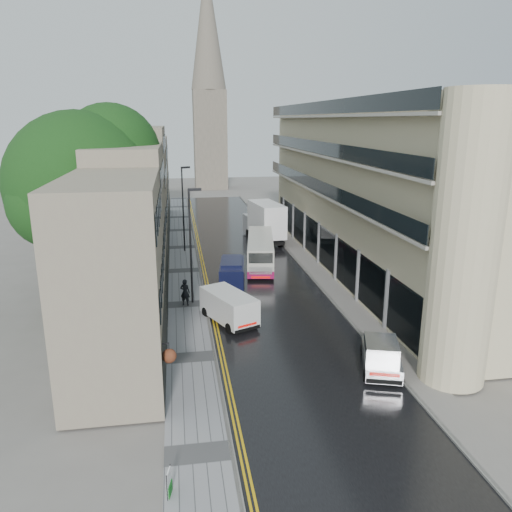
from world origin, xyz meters
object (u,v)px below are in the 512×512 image
object	(u,v)px
lamp_post_far	(183,210)
pedestrian	(185,292)
navy_van	(220,279)
cream_bus	(249,259)
white_lorry	(260,226)
silver_hatchback	(366,367)
lamp_post_near	(191,247)
estate_sign	(169,483)
white_van	(229,318)
tree_far	(111,193)
tree_near	(83,210)

from	to	relation	value
lamp_post_far	pedestrian	bearing A→B (deg)	-115.65
navy_van	lamp_post_far	world-z (taller)	lamp_post_far
cream_bus	white_lorry	xyz separation A→B (m)	(2.54, 9.50, 0.84)
cream_bus	pedestrian	bearing A→B (deg)	-119.57
silver_hatchback	lamp_post_near	distance (m)	15.26
white_lorry	estate_sign	xyz separation A→B (m)	(-9.08, -34.85, -1.57)
cream_bus	white_van	bearing A→B (deg)	-94.66
silver_hatchback	pedestrian	bearing A→B (deg)	144.06
estate_sign	cream_bus	bearing A→B (deg)	87.86
white_lorry	lamp_post_far	bearing A→B (deg)	179.76
lamp_post_far	cream_bus	bearing A→B (deg)	-82.70
tree_far	cream_bus	xyz separation A→B (m)	(11.76, -7.14, -4.90)
white_van	lamp_post_near	xyz separation A→B (m)	(-2.05, 5.55, 3.14)
white_lorry	lamp_post_far	world-z (taller)	lamp_post_far
tree_far	navy_van	xyz separation A→B (m)	(8.93, -11.66, -5.04)
tree_far	lamp_post_near	size ratio (longest dim) A/B	1.53
silver_hatchback	pedestrian	distance (m)	14.78
white_lorry	pedestrian	world-z (taller)	white_lorry
tree_near	silver_hatchback	xyz separation A→B (m)	(15.26, -12.92, -6.15)
tree_far	lamp_post_near	world-z (taller)	tree_far
tree_far	tree_near	bearing A→B (deg)	-91.32
white_van	white_lorry	bearing A→B (deg)	51.66
tree_near	white_van	xyz separation A→B (m)	(9.10, -6.06, -5.90)
white_van	cream_bus	bearing A→B (deg)	52.12
cream_bus	lamp_post_far	world-z (taller)	lamp_post_far
cream_bus	navy_van	distance (m)	5.33
pedestrian	estate_sign	distance (m)	18.54
navy_van	pedestrian	size ratio (longest dim) A/B	2.41
cream_bus	pedestrian	distance (m)	8.80
white_lorry	lamp_post_near	xyz separation A→B (m)	(-7.55, -15.86, 2.01)
white_van	lamp_post_near	world-z (taller)	lamp_post_near
tree_near	pedestrian	distance (m)	8.85
white_lorry	tree_near	bearing A→B (deg)	-141.78
cream_bus	silver_hatchback	bearing A→B (deg)	-71.02
navy_van	white_lorry	bearing A→B (deg)	77.09
tree_far	white_van	bearing A→B (deg)	-65.22
tree_near	white_van	world-z (taller)	tree_near
white_van	pedestrian	distance (m)	5.68
pedestrian	silver_hatchback	bearing A→B (deg)	148.08
tree_far	white_van	world-z (taller)	tree_far
navy_van	lamp_post_far	xyz separation A→B (m)	(-2.40, 12.93, 3.06)
pedestrian	lamp_post_near	xyz separation A→B (m)	(0.51, 0.48, 3.11)
pedestrian	lamp_post_near	world-z (taller)	lamp_post_near
pedestrian	white_van	bearing A→B (deg)	138.68
cream_bus	white_van	world-z (taller)	cream_bus
lamp_post_far	lamp_post_near	bearing A→B (deg)	-113.71
tree_far	lamp_post_far	xyz separation A→B (m)	(6.54, 1.27, -1.98)
cream_bus	navy_van	size ratio (longest dim) A/B	2.09
tree_far	white_van	xyz separation A→B (m)	(8.80, -19.06, -5.19)
tree_far	pedestrian	xyz separation A→B (m)	(6.24, -13.99, -5.16)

